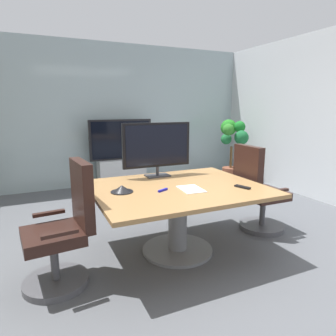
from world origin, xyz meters
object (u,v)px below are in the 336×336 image
(office_chair_left, at_px, (64,234))
(tv_monitor, at_px, (157,146))
(conference_phone, at_px, (122,189))
(conference_table, at_px, (178,202))
(remote_control, at_px, (243,187))
(wall_display_unit, at_px, (122,165))
(office_chair_right, at_px, (258,196))
(potted_plant, at_px, (232,143))

(office_chair_left, height_order, tv_monitor, tv_monitor)
(tv_monitor, distance_m, conference_phone, 0.82)
(conference_table, xyz_separation_m, remote_control, (0.58, -0.32, 0.18))
(conference_table, height_order, conference_phone, conference_phone)
(remote_control, bearing_deg, tv_monitor, 107.02)
(tv_monitor, height_order, wall_display_unit, tv_monitor)
(conference_table, relative_size, office_chair_left, 1.59)
(conference_table, bearing_deg, office_chair_right, 4.56)
(tv_monitor, distance_m, potted_plant, 2.98)
(office_chair_left, height_order, remote_control, office_chair_left)
(potted_plant, bearing_deg, office_chair_left, -145.62)
(tv_monitor, xyz_separation_m, wall_display_unit, (0.19, 2.30, -0.64))
(office_chair_left, bearing_deg, remote_control, 77.63)
(conference_table, distance_m, wall_display_unit, 2.83)
(conference_phone, xyz_separation_m, remote_control, (1.17, -0.36, -0.02))
(office_chair_right, relative_size, tv_monitor, 1.30)
(tv_monitor, bearing_deg, conference_phone, -139.59)
(potted_plant, relative_size, remote_control, 7.55)
(office_chair_left, relative_size, remote_control, 6.41)
(tv_monitor, xyz_separation_m, remote_control, (0.60, -0.85, -0.35))
(wall_display_unit, bearing_deg, office_chair_right, -70.26)
(conference_phone, height_order, remote_control, conference_phone)
(wall_display_unit, xyz_separation_m, remote_control, (0.41, -3.14, 0.29))
(office_chair_right, bearing_deg, potted_plant, -28.10)
(office_chair_right, height_order, remote_control, office_chair_right)
(wall_display_unit, height_order, conference_phone, wall_display_unit)
(conference_table, distance_m, potted_plant, 3.31)
(office_chair_right, bearing_deg, tv_monitor, 70.39)
(office_chair_left, distance_m, potted_plant, 4.29)
(office_chair_right, height_order, tv_monitor, tv_monitor)
(office_chair_right, xyz_separation_m, wall_display_unit, (-0.98, 2.73, -0.01))
(conference_table, distance_m, office_chair_left, 1.17)
(office_chair_right, bearing_deg, wall_display_unit, 20.48)
(wall_display_unit, xyz_separation_m, potted_plant, (2.19, -0.53, 0.37))
(remote_control, bearing_deg, wall_display_unit, 79.19)
(conference_table, height_order, office_chair_right, office_chair_right)
(conference_table, distance_m, tv_monitor, 0.75)
(tv_monitor, height_order, remote_control, tv_monitor)
(potted_plant, bearing_deg, office_chair_right, -118.84)
(remote_control, bearing_deg, conference_table, 132.97)
(tv_monitor, distance_m, wall_display_unit, 2.39)
(office_chair_left, xyz_separation_m, remote_control, (1.74, -0.20, 0.28))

